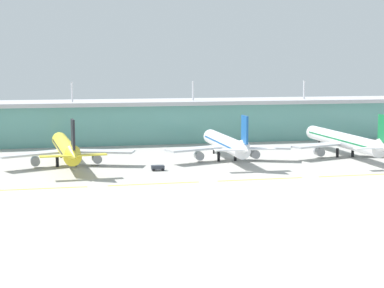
{
  "coord_description": "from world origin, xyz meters",
  "views": [
    {
      "loc": [
        -69.55,
        -196.71,
        35.33
      ],
      "look_at": [
        -15.95,
        30.36,
        7.0
      ],
      "focal_mm": 59.77,
      "sensor_mm": 36.0,
      "label": 1
    }
  ],
  "objects": [
    {
      "name": "airliner_center",
      "position": [
        -2.16,
        32.86,
        6.44
      ],
      "size": [
        48.78,
        58.76,
        18.9
      ],
      "color": "white",
      "rests_on": "ground"
    },
    {
      "name": "ground_plane",
      "position": [
        0.0,
        0.0,
        0.0
      ],
      "size": [
        600.0,
        600.0,
        0.0
      ],
      "primitive_type": "plane",
      "color": "#A8A59E"
    },
    {
      "name": "taxiway_stripe_mid_east",
      "position": [
        31.0,
        -8.65,
        0.02
      ],
      "size": [
        28.0,
        0.7,
        0.04
      ],
      "primitive_type": "cube",
      "color": "yellow",
      "rests_on": "ground"
    },
    {
      "name": "taxiway_stripe_centre",
      "position": [
        -3.0,
        -8.65,
        0.02
      ],
      "size": [
        28.0,
        0.7,
        0.04
      ],
      "primitive_type": "cube",
      "color": "yellow",
      "rests_on": "ground"
    },
    {
      "name": "taxiway_stripe_mid_west",
      "position": [
        -37.0,
        -8.65,
        0.02
      ],
      "size": [
        28.0,
        0.7,
        0.04
      ],
      "primitive_type": "cube",
      "color": "yellow",
      "rests_on": "ground"
    },
    {
      "name": "terminal_building",
      "position": [
        -0.0,
        101.42,
        9.95
      ],
      "size": [
        288.0,
        34.0,
        28.49
      ],
      "color": "#5B9E93",
      "rests_on": "ground"
    },
    {
      "name": "airliner_far_middle",
      "position": [
        45.96,
        32.45,
        6.46
      ],
      "size": [
        48.77,
        72.22,
        18.9
      ],
      "color": "silver",
      "rests_on": "ground"
    },
    {
      "name": "airliner_near_middle",
      "position": [
        -61.55,
        33.31,
        6.45
      ],
      "size": [
        48.74,
        63.5,
        18.9
      ],
      "color": "yellow",
      "rests_on": "ground"
    },
    {
      "name": "pushback_tug",
      "position": [
        -31.48,
        15.55,
        1.1
      ],
      "size": [
        4.45,
        2.6,
        1.85
      ],
      "color": "#333842",
      "rests_on": "ground"
    },
    {
      "name": "taxiway_stripe_west",
      "position": [
        -71.0,
        -8.65,
        0.02
      ],
      "size": [
        28.0,
        0.7,
        0.04
      ],
      "primitive_type": "cube",
      "color": "yellow",
      "rests_on": "ground"
    }
  ]
}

